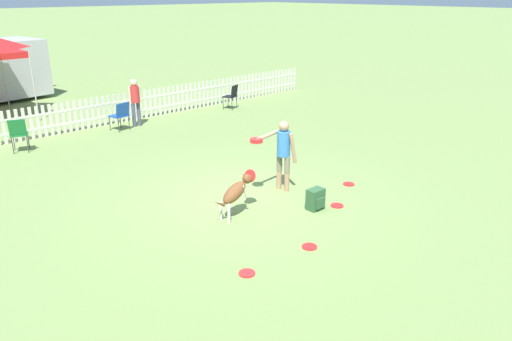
# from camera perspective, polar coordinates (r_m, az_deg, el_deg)

# --- Properties ---
(ground_plane) EXTENTS (240.00, 240.00, 0.00)m
(ground_plane) POSITION_cam_1_polar(r_m,az_deg,el_deg) (10.48, -1.68, -3.00)
(ground_plane) COLOR olive
(handler_person) EXTENTS (1.00, 0.51, 1.53)m
(handler_person) POSITION_cam_1_polar(r_m,az_deg,el_deg) (10.49, 2.97, 2.56)
(handler_person) COLOR tan
(handler_person) RESTS_ON ground_plane
(leaping_dog) EXTENTS (1.16, 0.42, 0.80)m
(leaping_dog) POSITION_cam_1_polar(r_m,az_deg,el_deg) (9.45, -2.29, -2.38)
(leaping_dog) COLOR brown
(leaping_dog) RESTS_ON ground_plane
(frisbee_near_handler) EXTENTS (0.26, 0.26, 0.02)m
(frisbee_near_handler) POSITION_cam_1_polar(r_m,az_deg,el_deg) (7.78, -1.05, -11.66)
(frisbee_near_handler) COLOR red
(frisbee_near_handler) RESTS_ON ground_plane
(frisbee_near_dog) EXTENTS (0.26, 0.26, 0.02)m
(frisbee_near_dog) POSITION_cam_1_polar(r_m,az_deg,el_deg) (10.16, 9.25, -3.98)
(frisbee_near_dog) COLOR red
(frisbee_near_dog) RESTS_ON ground_plane
(frisbee_midfield) EXTENTS (0.26, 0.26, 0.02)m
(frisbee_midfield) POSITION_cam_1_polar(r_m,az_deg,el_deg) (11.30, 10.55, -1.54)
(frisbee_midfield) COLOR red
(frisbee_midfield) RESTS_ON ground_plane
(frisbee_far_scatter) EXTENTS (0.26, 0.26, 0.02)m
(frisbee_far_scatter) POSITION_cam_1_polar(r_m,az_deg,el_deg) (8.55, 6.13, -8.66)
(frisbee_far_scatter) COLOR red
(frisbee_far_scatter) RESTS_ON ground_plane
(backpack_on_grass) EXTENTS (0.34, 0.27, 0.42)m
(backpack_on_grass) POSITION_cam_1_polar(r_m,az_deg,el_deg) (9.89, 6.84, -3.29)
(backpack_on_grass) COLOR #2D5633
(backpack_on_grass) RESTS_ON ground_plane
(picket_fence) EXTENTS (19.15, 0.04, 0.95)m
(picket_fence) POSITION_cam_1_polar(r_m,az_deg,el_deg) (16.32, -19.04, 6.09)
(picket_fence) COLOR silver
(picket_fence) RESTS_ON ground_plane
(folding_chair_blue_left) EXTENTS (0.56, 0.58, 0.88)m
(folding_chair_blue_left) POSITION_cam_1_polar(r_m,az_deg,el_deg) (15.84, -15.23, 6.28)
(folding_chair_blue_left) COLOR #333338
(folding_chair_blue_left) RESTS_ON ground_plane
(folding_chair_center) EXTENTS (0.57, 0.58, 0.92)m
(folding_chair_center) POSITION_cam_1_polar(r_m,az_deg,el_deg) (14.57, -25.51, 3.98)
(folding_chair_center) COLOR #333338
(folding_chair_center) RESTS_ON ground_plane
(folding_chair_green_right) EXTENTS (0.56, 0.57, 0.87)m
(folding_chair_green_right) POSITION_cam_1_polar(r_m,az_deg,el_deg) (18.18, -2.77, 8.66)
(folding_chair_green_right) COLOR #333338
(folding_chair_green_right) RESTS_ON ground_plane
(spectator_standing) EXTENTS (0.42, 0.27, 1.49)m
(spectator_standing) POSITION_cam_1_polar(r_m,az_deg,el_deg) (16.17, -13.67, 8.02)
(spectator_standing) COLOR #474C5B
(spectator_standing) RESTS_ON ground_plane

